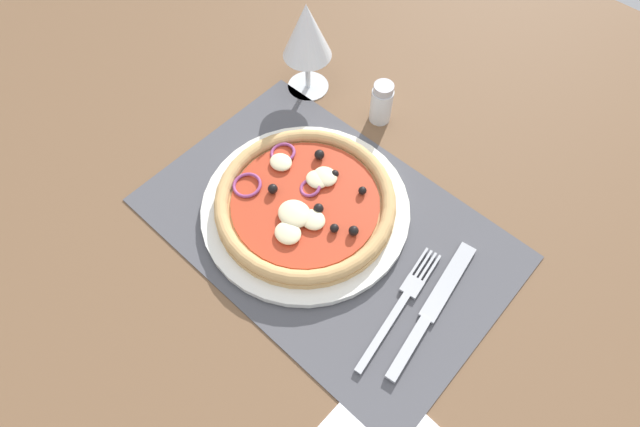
# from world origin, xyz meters

# --- Properties ---
(ground_plane) EXTENTS (1.90, 1.40, 0.02)m
(ground_plane) POSITION_xyz_m (0.00, 0.00, -0.01)
(ground_plane) COLOR brown
(placemat) EXTENTS (0.46, 0.31, 0.00)m
(placemat) POSITION_xyz_m (0.00, 0.00, 0.00)
(placemat) COLOR #4C4C51
(placemat) RESTS_ON ground_plane
(plate) EXTENTS (0.27, 0.27, 0.01)m
(plate) POSITION_xyz_m (-0.04, 0.00, 0.01)
(plate) COLOR silver
(plate) RESTS_ON placemat
(pizza) EXTENTS (0.24, 0.24, 0.03)m
(pizza) POSITION_xyz_m (-0.04, 0.00, 0.03)
(pizza) COLOR tan
(pizza) RESTS_ON plate
(fork) EXTENTS (0.04, 0.18, 0.00)m
(fork) POSITION_xyz_m (0.14, -0.02, 0.01)
(fork) COLOR #B2B5BA
(fork) RESTS_ON placemat
(knife) EXTENTS (0.04, 0.20, 0.01)m
(knife) POSITION_xyz_m (0.17, 0.00, 0.01)
(knife) COLOR #B2B5BA
(knife) RESTS_ON placemat
(wine_glass) EXTENTS (0.07, 0.07, 0.15)m
(wine_glass) POSITION_xyz_m (-0.19, 0.17, 0.10)
(wine_glass) COLOR silver
(wine_glass) RESTS_ON ground_plane
(pepper_shaker) EXTENTS (0.03, 0.03, 0.07)m
(pepper_shaker) POSITION_xyz_m (-0.07, 0.20, 0.03)
(pepper_shaker) COLOR silver
(pepper_shaker) RESTS_ON ground_plane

